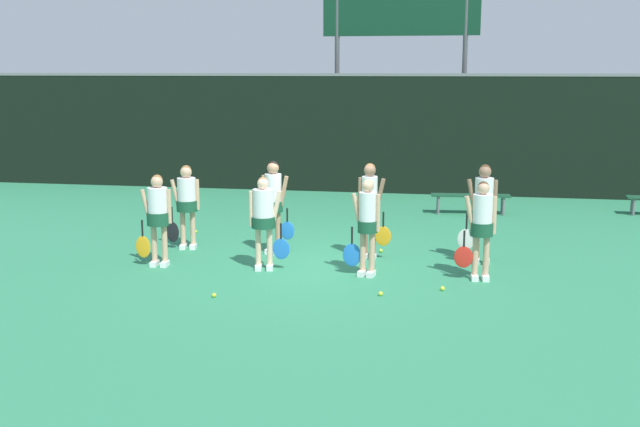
# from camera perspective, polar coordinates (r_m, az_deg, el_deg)

# --- Properties ---
(ground_plane) EXTENTS (140.00, 140.00, 0.00)m
(ground_plane) POSITION_cam_1_polar(r_m,az_deg,el_deg) (13.48, -0.15, -3.82)
(ground_plane) COLOR #2D7F56
(fence_windscreen) EXTENTS (60.00, 0.08, 3.32)m
(fence_windscreen) POSITION_cam_1_polar(r_m,az_deg,el_deg) (20.98, 3.67, 6.12)
(fence_windscreen) COLOR black
(fence_windscreen) RESTS_ON ground_plane
(scoreboard) EXTENTS (4.47, 0.15, 5.91)m
(scoreboard) POSITION_cam_1_polar(r_m,az_deg,el_deg) (22.11, 6.17, 14.17)
(scoreboard) COLOR #515156
(scoreboard) RESTS_ON ground_plane
(bench_courtside) EXTENTS (1.90, 0.51, 0.47)m
(bench_courtside) POSITION_cam_1_polar(r_m,az_deg,el_deg) (18.32, 11.40, 1.23)
(bench_courtside) COLOR #19472D
(bench_courtside) RESTS_ON ground_plane
(player_0) EXTENTS (0.67, 0.40, 1.63)m
(player_0) POSITION_cam_1_polar(r_m,az_deg,el_deg) (13.42, -12.26, 0.08)
(player_0) COLOR tan
(player_0) RESTS_ON ground_plane
(player_1) EXTENTS (0.69, 0.41, 1.63)m
(player_1) POSITION_cam_1_polar(r_m,az_deg,el_deg) (12.91, -4.30, -0.13)
(player_1) COLOR beige
(player_1) RESTS_ON ground_plane
(player_2) EXTENTS (0.63, 0.34, 1.64)m
(player_2) POSITION_cam_1_polar(r_m,az_deg,el_deg) (12.51, 3.61, -0.57)
(player_2) COLOR tan
(player_2) RESTS_ON ground_plane
(player_3) EXTENTS (0.66, 0.37, 1.65)m
(player_3) POSITION_cam_1_polar(r_m,az_deg,el_deg) (12.52, 12.21, -0.70)
(player_3) COLOR tan
(player_3) RESTS_ON ground_plane
(player_4) EXTENTS (0.66, 0.40, 1.63)m
(player_4) POSITION_cam_1_polar(r_m,az_deg,el_deg) (14.62, -10.13, 1.06)
(player_4) COLOR tan
(player_4) RESTS_ON ground_plane
(player_5) EXTENTS (0.63, 0.36, 1.76)m
(player_5) POSITION_cam_1_polar(r_m,az_deg,el_deg) (14.03, -3.55, 1.13)
(player_5) COLOR tan
(player_5) RESTS_ON ground_plane
(player_6) EXTENTS (0.62, 0.33, 1.76)m
(player_6) POSITION_cam_1_polar(r_m,az_deg,el_deg) (13.66, 3.82, 0.81)
(player_6) COLOR #8C664C
(player_6) RESTS_ON ground_plane
(player_7) EXTENTS (0.67, 0.37, 1.79)m
(player_7) POSITION_cam_1_polar(r_m,az_deg,el_deg) (13.58, 12.33, 0.63)
(player_7) COLOR #8C664C
(player_7) RESTS_ON ground_plane
(tennis_ball_0) EXTENTS (0.07, 0.07, 0.07)m
(tennis_ball_0) POSITION_cam_1_polar(r_m,az_deg,el_deg) (16.13, -9.47, -1.37)
(tennis_ball_0) COLOR #CCE033
(tennis_ball_0) RESTS_ON ground_plane
(tennis_ball_1) EXTENTS (0.07, 0.07, 0.07)m
(tennis_ball_1) POSITION_cam_1_polar(r_m,az_deg,el_deg) (11.63, 4.65, -6.11)
(tennis_ball_1) COLOR #CCE033
(tennis_ball_1) RESTS_ON ground_plane
(tennis_ball_2) EXTENTS (0.07, 0.07, 0.07)m
(tennis_ball_2) POSITION_cam_1_polar(r_m,az_deg,el_deg) (12.01, 9.32, -5.66)
(tennis_ball_2) COLOR #CCE033
(tennis_ball_2) RESTS_ON ground_plane
(tennis_ball_3) EXTENTS (0.07, 0.07, 0.07)m
(tennis_ball_3) POSITION_cam_1_polar(r_m,az_deg,el_deg) (14.31, 4.65, -2.83)
(tennis_ball_3) COLOR #CCE033
(tennis_ball_3) RESTS_ON ground_plane
(tennis_ball_4) EXTENTS (0.07, 0.07, 0.07)m
(tennis_ball_4) POSITION_cam_1_polar(r_m,az_deg,el_deg) (11.63, -8.08, -6.18)
(tennis_ball_4) COLOR #CCE033
(tennis_ball_4) RESTS_ON ground_plane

